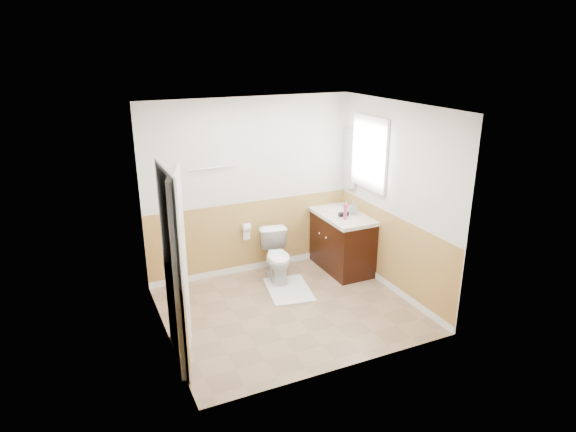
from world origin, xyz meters
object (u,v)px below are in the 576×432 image
vanity_cabinet (340,242)px  soap_dispenser (353,208)px  toilet (277,256)px  bath_mat (289,290)px  lotion_bottle (345,212)px

vanity_cabinet → soap_dispenser: size_ratio=5.78×
toilet → vanity_cabinet: vanity_cabinet is taller
bath_mat → soap_dispenser: 1.48m
bath_mat → lotion_bottle: 1.31m
vanity_cabinet → lotion_bottle: lotion_bottle is taller
vanity_cabinet → lotion_bottle: bearing=-111.0°
bath_mat → soap_dispenser: bearing=12.8°
toilet → soap_dispenser: bearing=3.9°
lotion_bottle → soap_dispenser: (0.22, 0.15, -0.01)m
bath_mat → vanity_cabinet: vanity_cabinet is taller
bath_mat → vanity_cabinet: (1.00, 0.36, 0.39)m
toilet → lotion_bottle: 1.13m
vanity_cabinet → soap_dispenser: soap_dispenser is taller
lotion_bottle → bath_mat: bearing=-173.6°
toilet → lotion_bottle: size_ratio=3.14×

